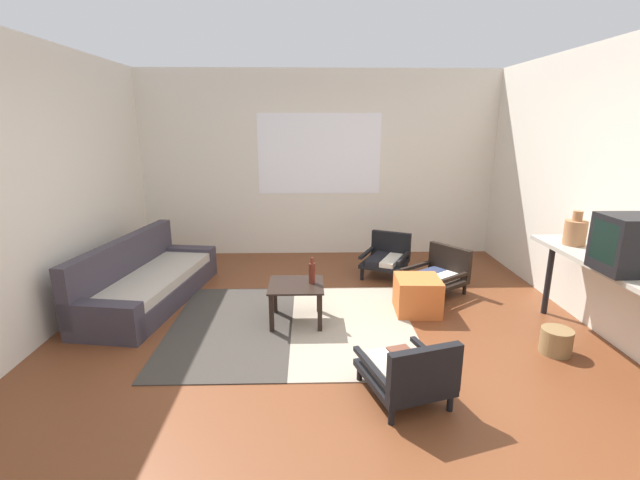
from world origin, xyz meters
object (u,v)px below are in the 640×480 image
at_px(armchair_striped_foreground, 409,373).
at_px(armchair_corner, 439,273).
at_px(wicker_basket, 556,341).
at_px(crt_television, 637,244).
at_px(couch, 147,283).
at_px(coffee_table, 296,292).
at_px(ottoman_orange, 417,295).
at_px(glass_bottle, 312,273).
at_px(armchair_by_window, 387,256).
at_px(console_shelf, 606,271).
at_px(clay_vase, 575,232).

bearing_deg(armchair_striped_foreground, armchair_corner, 68.57).
height_order(armchair_corner, wicker_basket, armchair_corner).
bearing_deg(crt_television, couch, 160.51).
height_order(couch, wicker_basket, couch).
relative_size(coffee_table, wicker_basket, 2.06).
xyz_separation_m(couch, crt_television, (4.31, -1.52, 0.84)).
distance_m(ottoman_orange, crt_television, 1.98).
bearing_deg(glass_bottle, couch, 163.71).
height_order(couch, armchair_by_window, couch).
distance_m(armchair_by_window, console_shelf, 2.58).
relative_size(coffee_table, armchair_striped_foreground, 0.72).
distance_m(couch, ottoman_orange, 2.98).
bearing_deg(wicker_basket, console_shelf, 1.54).
bearing_deg(clay_vase, armchair_by_window, 133.09).
xyz_separation_m(crt_television, glass_bottle, (-2.46, 0.98, -0.55)).
distance_m(coffee_table, glass_bottle, 0.25).
xyz_separation_m(coffee_table, console_shelf, (2.62, -0.67, 0.43)).
height_order(coffee_table, wicker_basket, coffee_table).
distance_m(armchair_by_window, wicker_basket, 2.37).
relative_size(coffee_table, glass_bottle, 2.04).
distance_m(armchair_corner, glass_bottle, 1.71).
distance_m(armchair_corner, crt_television, 2.15).
xyz_separation_m(clay_vase, glass_bottle, (-2.46, 0.21, -0.46)).
distance_m(couch, console_shelf, 4.52).
height_order(coffee_table, console_shelf, console_shelf).
height_order(couch, clay_vase, clay_vase).
bearing_deg(ottoman_orange, armchair_striped_foreground, -105.85).
distance_m(coffee_table, crt_television, 2.88).
xyz_separation_m(couch, clay_vase, (4.31, -0.75, 0.75)).
bearing_deg(wicker_basket, couch, 162.54).
relative_size(armchair_striped_foreground, clay_vase, 2.31).
distance_m(console_shelf, clay_vase, 0.54).
height_order(armchair_by_window, armchair_corner, armchair_by_window).
bearing_deg(armchair_corner, armchair_striped_foreground, -111.43).
relative_size(armchair_striped_foreground, wicker_basket, 2.85).
relative_size(coffee_table, crt_television, 1.02).
xyz_separation_m(armchair_by_window, wicker_basket, (1.13, -2.07, -0.15)).
relative_size(armchair_by_window, clay_vase, 2.35).
bearing_deg(armchair_striped_foreground, coffee_table, 122.16).
xyz_separation_m(armchair_by_window, clay_vase, (1.47, -1.57, 0.71)).
bearing_deg(clay_vase, armchair_corner, 134.55).
bearing_deg(armchair_corner, crt_television, -61.44).
bearing_deg(console_shelf, armchair_by_window, 125.46).
distance_m(couch, glass_bottle, 1.95).
relative_size(armchair_striped_foreground, ottoman_orange, 1.65).
bearing_deg(coffee_table, glass_bottle, 9.59).
bearing_deg(console_shelf, wicker_basket, -178.46).
height_order(coffee_table, glass_bottle, glass_bottle).
distance_m(crt_television, wicker_basket, 1.05).
bearing_deg(armchair_by_window, ottoman_orange, -84.20).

